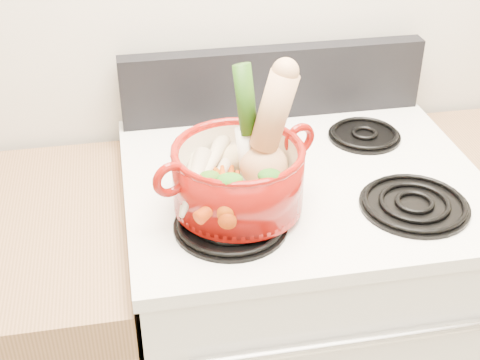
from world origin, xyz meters
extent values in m
cube|color=white|center=(0.00, 1.40, 0.46)|extent=(0.76, 0.65, 0.92)
cube|color=white|center=(0.00, 1.40, 0.93)|extent=(0.78, 0.67, 0.03)
cube|color=black|center=(0.00, 1.70, 1.04)|extent=(0.76, 0.05, 0.18)
cylinder|color=silver|center=(0.00, 1.06, 0.78)|extent=(0.60, 0.02, 0.02)
cylinder|color=black|center=(-0.19, 1.24, 0.96)|extent=(0.22, 0.22, 0.02)
cylinder|color=black|center=(0.19, 1.24, 0.96)|extent=(0.22, 0.22, 0.02)
cylinder|color=black|center=(-0.19, 1.54, 0.96)|extent=(0.17, 0.17, 0.02)
cylinder|color=black|center=(0.19, 1.54, 0.96)|extent=(0.17, 0.17, 0.02)
cylinder|color=maroon|center=(-0.17, 1.29, 1.03)|extent=(0.33, 0.33, 0.13)
torus|color=maroon|center=(-0.30, 1.24, 1.07)|extent=(0.07, 0.04, 0.07)
torus|color=maroon|center=(-0.03, 1.34, 1.07)|extent=(0.07, 0.04, 0.07)
cylinder|color=white|center=(-0.14, 1.34, 1.12)|extent=(0.07, 0.10, 0.26)
ellipsoid|color=tan|center=(-0.16, 1.39, 1.02)|extent=(0.11, 0.09, 0.05)
cone|color=beige|center=(-0.20, 1.33, 1.02)|extent=(0.13, 0.20, 0.06)
cone|color=beige|center=(-0.26, 1.30, 1.02)|extent=(0.09, 0.19, 0.05)
cone|color=beige|center=(-0.22, 1.33, 1.03)|extent=(0.10, 0.18, 0.05)
cone|color=beige|center=(-0.25, 1.28, 1.04)|extent=(0.10, 0.19, 0.06)
cone|color=beige|center=(-0.21, 1.34, 1.04)|extent=(0.12, 0.19, 0.05)
cone|color=#BA3909|center=(-0.18, 1.27, 1.01)|extent=(0.07, 0.18, 0.05)
cone|color=#C33509|center=(-0.19, 1.24, 1.02)|extent=(0.08, 0.17, 0.05)
cone|color=#C35E09|center=(-0.17, 1.26, 1.03)|extent=(0.12, 0.17, 0.05)
cone|color=red|center=(-0.21, 1.22, 1.03)|extent=(0.11, 0.11, 0.04)
cone|color=#D6580A|center=(-0.20, 1.24, 1.03)|extent=(0.05, 0.16, 0.04)
camera|label=1|loc=(-0.37, 0.20, 1.73)|focal=50.00mm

